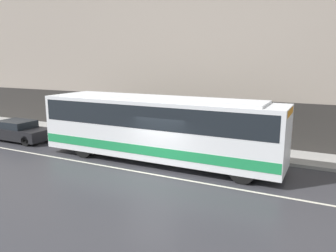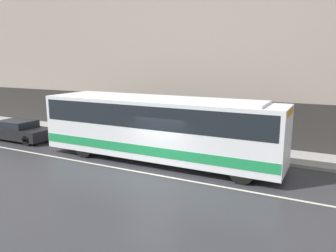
% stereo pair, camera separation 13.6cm
% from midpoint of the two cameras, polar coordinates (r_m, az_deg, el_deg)
% --- Properties ---
extents(ground_plane, '(60.00, 60.00, 0.00)m').
position_cam_midpoint_polar(ground_plane, '(14.97, -2.26, -8.44)').
color(ground_plane, '#333338').
extents(sidewalk, '(60.00, 2.72, 0.16)m').
position_cam_midpoint_polar(sidewalk, '(19.59, 5.48, -3.48)').
color(sidewalk, '#A09E99').
rests_on(sidewalk, ground_plane).
extents(building_facade, '(60.00, 0.35, 11.17)m').
position_cam_midpoint_polar(building_facade, '(20.35, 7.37, 12.13)').
color(building_facade, gray).
rests_on(building_facade, ground_plane).
extents(lane_stripe, '(54.00, 0.14, 0.01)m').
position_cam_midpoint_polar(lane_stripe, '(14.97, -2.26, -8.43)').
color(lane_stripe, beige).
rests_on(lane_stripe, ground_plane).
extents(transit_bus, '(12.49, 2.50, 3.31)m').
position_cam_midpoint_polar(transit_bus, '(16.35, -1.70, 0.03)').
color(transit_bus, white).
rests_on(transit_bus, ground_plane).
extents(sedan_dark_behind, '(4.54, 1.81, 1.29)m').
position_cam_midpoint_polar(sedan_dark_behind, '(23.23, -24.33, -0.74)').
color(sedan_dark_behind, black).
rests_on(sedan_dark_behind, ground_plane).
extents(pedestrian_waiting, '(0.36, 0.36, 1.79)m').
position_cam_midpoint_polar(pedestrian_waiting, '(21.34, -2.88, 0.33)').
color(pedestrian_waiting, '#1E5933').
rests_on(pedestrian_waiting, sidewalk).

